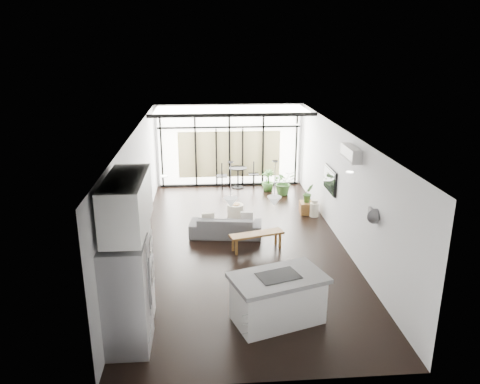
{
  "coord_description": "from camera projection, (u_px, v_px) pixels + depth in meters",
  "views": [
    {
      "loc": [
        -0.86,
        -10.68,
        4.85
      ],
      "look_at": [
        0.0,
        0.3,
        1.25
      ],
      "focal_mm": 35.0,
      "sensor_mm": 36.0,
      "label": 1
    }
  ],
  "objects": [
    {
      "name": "framed_art",
      "position": [
        134.0,
        193.0,
        10.55
      ],
      "size": [
        0.04,
        0.7,
        0.9
      ],
      "primitive_type": "cube",
      "color": "black",
      "rests_on": "wall_left"
    },
    {
      "name": "island",
      "position": [
        278.0,
        298.0,
        8.34
      ],
      "size": [
        1.86,
        1.44,
        0.9
      ],
      "primitive_type": "cube",
      "rotation": [
        0.0,
        0.0,
        0.32
      ],
      "color": "white",
      "rests_on": "floor"
    },
    {
      "name": "tv",
      "position": [
        330.0,
        180.0,
        12.42
      ],
      "size": [
        0.05,
        1.1,
        0.65
      ],
      "primitive_type": "cube",
      "color": "black",
      "rests_on": "wall_right"
    },
    {
      "name": "plant_tall",
      "position": [
        284.0,
        185.0,
        15.28
      ],
      "size": [
        0.93,
        0.99,
        0.64
      ],
      "primitive_type": "imported",
      "rotation": [
        0.0,
        0.0,
        0.27
      ],
      "color": "#355F27",
      "rests_on": "floor"
    },
    {
      "name": "pouf",
      "position": [
        235.0,
        211.0,
        13.38
      ],
      "size": [
        0.54,
        0.54,
        0.37
      ],
      "primitive_type": "cylinder",
      "rotation": [
        0.0,
        0.0,
        -0.19
      ],
      "color": "beige",
      "rests_on": "floor"
    },
    {
      "name": "fridge",
      "position": [
        126.0,
        297.0,
        7.5
      ],
      "size": [
        0.71,
        0.89,
        1.84
      ],
      "primitive_type": "cube",
      "color": "#9A9A9F",
      "rests_on": "floor"
    },
    {
      "name": "sofa",
      "position": [
        226.0,
        223.0,
        12.03
      ],
      "size": [
        1.89,
        0.77,
        0.72
      ],
      "primitive_type": "imported",
      "rotation": [
        0.0,
        0.0,
        3.01
      ],
      "color": "#4A4A4C",
      "rests_on": "floor"
    },
    {
      "name": "floor",
      "position": [
        241.0,
        243.0,
        11.69
      ],
      "size": [
        5.0,
        10.0,
        0.0
      ],
      "primitive_type": "cube",
      "color": "black",
      "rests_on": "ground"
    },
    {
      "name": "wall_left",
      "position": [
        136.0,
        192.0,
        11.07
      ],
      "size": [
        0.02,
        10.0,
        2.8
      ],
      "primitive_type": "cube",
      "color": "silver",
      "rests_on": "ground"
    },
    {
      "name": "upper_cabinets",
      "position": [
        127.0,
        203.0,
        7.49
      ],
      "size": [
        0.62,
        1.75,
        0.86
      ],
      "primitive_type": "cube",
      "color": "white",
      "rests_on": "wall_left"
    },
    {
      "name": "plant_crate",
      "position": [
        308.0,
        198.0,
        13.58
      ],
      "size": [
        0.45,
        0.62,
        0.25
      ],
      "primitive_type": "imported",
      "rotation": [
        0.0,
        0.0,
        0.29
      ],
      "color": "#355F27",
      "rests_on": "crate"
    },
    {
      "name": "bistro_set",
      "position": [
        238.0,
        178.0,
        15.96
      ],
      "size": [
        1.56,
        0.77,
        0.72
      ],
      "primitive_type": "cube",
      "rotation": [
        0.0,
        0.0,
        0.11
      ],
      "color": "black",
      "rests_on": "floor"
    },
    {
      "name": "wall_right",
      "position": [
        343.0,
        187.0,
        11.44
      ],
      "size": [
        0.02,
        10.0,
        2.8
      ],
      "primitive_type": "cube",
      "color": "silver",
      "rests_on": "ground"
    },
    {
      "name": "wall_back",
      "position": [
        229.0,
        145.0,
        15.99
      ],
      "size": [
        5.0,
        0.02,
        2.8
      ],
      "primitive_type": "cube",
      "color": "silver",
      "rests_on": "ground"
    },
    {
      "name": "plant_med",
      "position": [
        268.0,
        185.0,
        15.66
      ],
      "size": [
        0.74,
        0.84,
        0.41
      ],
      "primitive_type": "imported",
      "rotation": [
        0.0,
        0.0,
        -0.57
      ],
      "color": "#355F27",
      "rests_on": "floor"
    },
    {
      "name": "pendant_right",
      "position": [
        274.0,
        201.0,
        8.58
      ],
      "size": [
        0.26,
        0.26,
        0.18
      ],
      "primitive_type": "cone",
      "color": "white",
      "rests_on": "ceiling"
    },
    {
      "name": "milk_can",
      "position": [
        314.0,
        208.0,
        13.39
      ],
      "size": [
        0.28,
        0.28,
        0.5
      ],
      "primitive_type": "cylinder",
      "rotation": [
        0.0,
        0.0,
        0.1
      ],
      "color": "beige",
      "rests_on": "floor"
    },
    {
      "name": "wall_front",
      "position": [
        270.0,
        299.0,
        6.52
      ],
      "size": [
        5.0,
        0.02,
        2.8
      ],
      "primitive_type": "cube",
      "color": "silver",
      "rests_on": "ground"
    },
    {
      "name": "neighbour_building",
      "position": [
        229.0,
        154.0,
        16.04
      ],
      "size": [
        3.5,
        0.02,
        1.6
      ],
      "primitive_type": "cube",
      "color": "beige",
      "rests_on": "ground"
    },
    {
      "name": "pendant_left",
      "position": [
        231.0,
        202.0,
        8.52
      ],
      "size": [
        0.26,
        0.26,
        0.18
      ],
      "primitive_type": "cone",
      "color": "white",
      "rests_on": "ceiling"
    },
    {
      "name": "ac_unit",
      "position": [
        351.0,
        153.0,
        10.35
      ],
      "size": [
        0.22,
        0.9,
        0.3
      ],
      "primitive_type": "cube",
      "color": "silver",
      "rests_on": "wall_right"
    },
    {
      "name": "ceiling",
      "position": [
        241.0,
        132.0,
        10.82
      ],
      "size": [
        5.0,
        10.0,
        0.0
      ],
      "primitive_type": "cube",
      "color": "white",
      "rests_on": "ground"
    },
    {
      "name": "cooktop",
      "position": [
        278.0,
        276.0,
        8.2
      ],
      "size": [
        0.84,
        0.69,
        0.01
      ],
      "primitive_type": "cube",
      "rotation": [
        0.0,
        0.0,
        0.32
      ],
      "color": "black",
      "rests_on": "island"
    },
    {
      "name": "console_bench",
      "position": [
        257.0,
        241.0,
        11.28
      ],
      "size": [
        1.36,
        0.67,
        0.42
      ],
      "primitive_type": "cube",
      "rotation": [
        0.0,
        0.0,
        0.27
      ],
      "color": "brown",
      "rests_on": "floor"
    },
    {
      "name": "skylight",
      "position": [
        231.0,
        109.0,
        14.62
      ],
      "size": [
        4.7,
        1.9,
        0.06
      ],
      "primitive_type": "cube",
      "color": "white",
      "rests_on": "ceiling"
    },
    {
      "name": "glazing",
      "position": [
        229.0,
        146.0,
        15.88
      ],
      "size": [
        5.0,
        0.2,
        2.8
      ],
      "primitive_type": "cube",
      "color": "black",
      "rests_on": "ground"
    },
    {
      "name": "appliance_column",
      "position": [
        131.0,
        256.0,
        8.15
      ],
      "size": [
        0.65,
        0.68,
        2.51
      ],
      "primitive_type": "cube",
      "color": "white",
      "rests_on": "floor"
    },
    {
      "name": "crate",
      "position": [
        307.0,
        208.0,
        13.67
      ],
      "size": [
        0.47,
        0.47,
        0.34
      ],
      "primitive_type": "cube",
      "rotation": [
        0.0,
        0.0,
        -0.07
      ],
      "color": "brown",
      "rests_on": "floor"
    }
  ]
}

